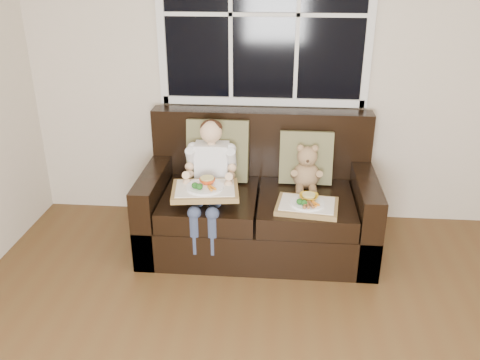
# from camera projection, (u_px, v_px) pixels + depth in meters

# --- Properties ---
(room_walls) EXTENTS (4.52, 5.02, 2.71)m
(room_walls) POSITION_uv_depth(u_px,v_px,m) (356.00, 124.00, 1.48)
(room_walls) COLOR beige
(room_walls) RESTS_ON ground
(window_back) EXTENTS (1.62, 0.04, 1.37)m
(window_back) POSITION_uv_depth(u_px,v_px,m) (264.00, 14.00, 3.75)
(window_back) COLOR black
(window_back) RESTS_ON room_walls
(loveseat) EXTENTS (1.70, 0.92, 0.96)m
(loveseat) POSITION_uv_depth(u_px,v_px,m) (258.00, 205.00, 3.86)
(loveseat) COLOR black
(loveseat) RESTS_ON ground
(pillow_left) EXTENTS (0.47, 0.21, 0.48)m
(pillow_left) POSITION_uv_depth(u_px,v_px,m) (218.00, 150.00, 3.88)
(pillow_left) COLOR olive
(pillow_left) RESTS_ON loveseat
(pillow_right) EXTENTS (0.40, 0.19, 0.41)m
(pillow_right) POSITION_uv_depth(u_px,v_px,m) (306.00, 157.00, 3.84)
(pillow_right) COLOR olive
(pillow_right) RESTS_ON loveseat
(child) EXTENTS (0.36, 0.59, 0.81)m
(child) POSITION_uv_depth(u_px,v_px,m) (210.00, 170.00, 3.66)
(child) COLOR white
(child) RESTS_ON loveseat
(teddy_bear) EXTENTS (0.20, 0.26, 0.35)m
(teddy_bear) POSITION_uv_depth(u_px,v_px,m) (306.00, 170.00, 3.76)
(teddy_bear) COLOR #997F51
(teddy_bear) RESTS_ON loveseat
(tray_left) EXTENTS (0.50, 0.40, 0.10)m
(tray_left) POSITION_uv_depth(u_px,v_px,m) (205.00, 189.00, 3.49)
(tray_left) COLOR olive
(tray_left) RESTS_ON child
(tray_right) EXTENTS (0.45, 0.37, 0.10)m
(tray_right) POSITION_uv_depth(u_px,v_px,m) (307.00, 205.00, 3.48)
(tray_right) COLOR olive
(tray_right) RESTS_ON loveseat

